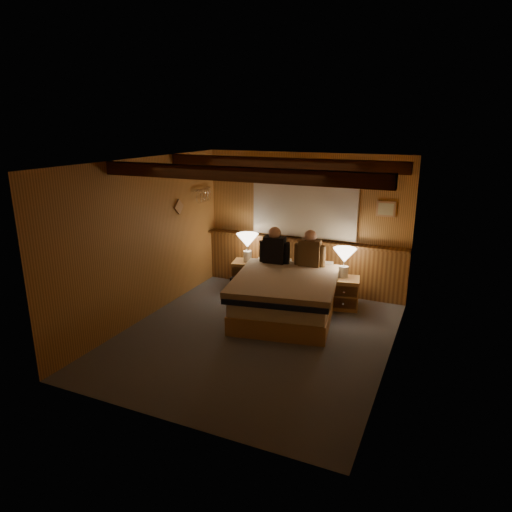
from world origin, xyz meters
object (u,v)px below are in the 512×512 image
Objects in this scene: duffel_bag at (245,284)px; bed at (286,295)px; nightstand_left at (246,274)px; person_right at (310,251)px; lamp_left at (247,242)px; person_left at (274,248)px; nightstand_right at (344,293)px; lamp_right at (345,257)px.

bed is at bearing -33.15° from duffel_bag.
person_right is at bearing -23.27° from nightstand_left.
person_right is (0.17, 0.62, 0.55)m from bed.
lamp_left is 0.82× the size of person_right.
lamp_left is 1.09× the size of duffel_bag.
nightstand_left is at bearing 110.87° from duffel_bag.
lamp_left is at bearing 103.47° from duffel_bag.
lamp_left is (0.03, 0.01, 0.60)m from nightstand_left.
person_left is at bearing -37.67° from nightstand_left.
duffel_bag is (-1.75, -0.02, -0.10)m from nightstand_right.
person_left is 1.02× the size of person_right.
lamp_right is 1.03× the size of duffel_bag.
lamp_left is at bearing 174.83° from lamp_right.
person_left is at bearing -171.50° from lamp_right.
nightstand_right is (0.75, 0.67, -0.09)m from bed.
person_left is (-1.13, -0.17, 0.07)m from lamp_right.
bed reaches higher than duffel_bag.
nightstand_left is at bearing -170.58° from lamp_left.
lamp_right reaches higher than nightstand_left.
person_right reaches higher than duffel_bag.
bed reaches higher than nightstand_left.
person_left is 0.96m from duffel_bag.
nightstand_left is 0.85× the size of person_right.
nightstand_right is 0.82× the size of person_left.
lamp_left is at bearing 130.27° from bed.
nightstand_left is 0.60m from lamp_left.
person_left reaches higher than lamp_right.
lamp_left is 0.72m from person_left.
bed is 1.21m from duffel_bag.
person_left reaches higher than duffel_bag.
nightstand_left is at bearing 131.23° from bed.
bed is 1.47m from lamp_left.
lamp_right reaches higher than nightstand_right.
lamp_right reaches higher than duffel_bag.
nightstand_left is 0.26m from duffel_bag.
person_right is at bearing 1.70° from person_left.
nightstand_left is at bearing 163.52° from person_right.
person_right is (-0.58, -0.05, 0.64)m from nightstand_right.
lamp_left is 1.77m from lamp_right.
nightstand_right is 1.03× the size of lamp_left.
nightstand_left is 1.01× the size of nightstand_right.
lamp_right is 1.85m from duffel_bag.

